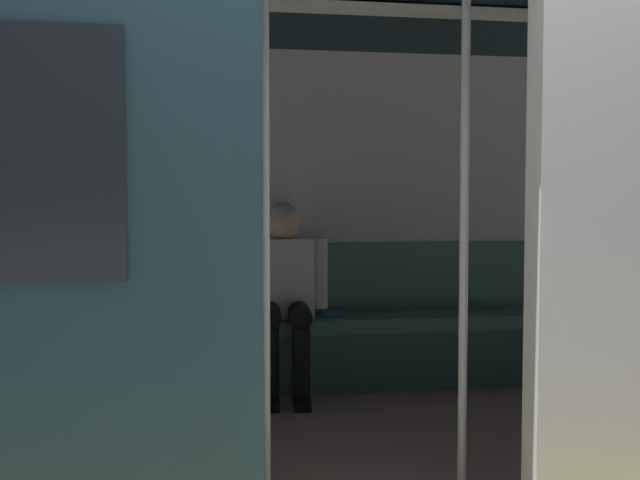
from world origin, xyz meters
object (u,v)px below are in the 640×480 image
at_px(book, 332,313).
at_px(person_seated, 284,285).
at_px(handbag, 210,305).
at_px(grab_pole_far, 464,234).
at_px(bench_seat, 296,335).
at_px(train_car, 317,133).
at_px(grab_pole_door, 265,236).

bearing_deg(book, person_seated, 29.18).
distance_m(handbag, grab_pole_far, 2.25).
relative_size(bench_seat, grab_pole_far, 1.56).
distance_m(train_car, bench_seat, 1.62).
distance_m(person_seated, handbag, 0.49).
xyz_separation_m(handbag, grab_pole_door, (-0.14, 2.00, 0.53)).
distance_m(handbag, grab_pole_door, 2.08).
distance_m(bench_seat, grab_pole_far, 2.08).
height_order(handbag, grab_pole_door, grab_pole_door).
distance_m(book, grab_pole_far, 2.08).
xyz_separation_m(train_car, person_seated, (0.03, -1.06, -0.85)).
relative_size(train_car, handbag, 24.62).
relative_size(handbag, grab_pole_door, 0.12).
bearing_deg(handbag, bench_seat, 173.15).
bearing_deg(grab_pole_door, handbag, -86.01).
bearing_deg(train_car, book, -104.25).
bearing_deg(train_car, grab_pole_far, 119.56).
xyz_separation_m(book, grab_pole_door, (0.64, 2.01, 0.61)).
bearing_deg(grab_pole_far, book, -85.65).
bearing_deg(handbag, grab_pole_door, 93.99).
height_order(train_car, handbag, train_car).
bearing_deg(person_seated, bench_seat, -148.48).
relative_size(book, grab_pole_door, 0.10).
bearing_deg(bench_seat, person_seated, 31.52).
bearing_deg(handbag, book, -179.07).
relative_size(handbag, book, 1.18).
bearing_deg(grab_pole_door, person_seated, -99.42).
bearing_deg(book, bench_seat, 25.27).
relative_size(train_car, grab_pole_door, 2.95).
relative_size(bench_seat, handbag, 13.03).
height_order(bench_seat, grab_pole_far, grab_pole_far).
height_order(person_seated, handbag, person_seated).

